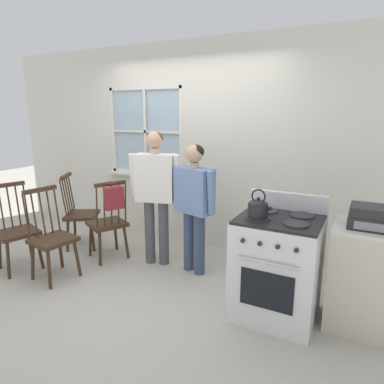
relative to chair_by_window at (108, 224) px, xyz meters
name	(u,v)px	position (x,y,z in m)	size (l,w,h in m)	color
ground_plane	(132,283)	(0.66, -0.40, -0.45)	(16.00, 16.00, 0.00)	#B2AD9E
wall_back	(195,148)	(0.71, 1.00, 0.88)	(6.40, 0.16, 2.70)	silver
chair_by_window	(108,224)	(0.00, 0.00, 0.00)	(0.54, 0.55, 1.01)	#3D2819
chair_near_wall	(52,239)	(-0.19, -0.68, 0.00)	(0.46, 0.48, 1.01)	#3D2819
chair_center_cluster	(80,215)	(-0.59, 0.12, 0.00)	(0.56, 0.57, 1.01)	#3D2819
chair_near_stove	(17,232)	(-0.74, -0.72, 0.00)	(0.51, 0.53, 1.01)	#3D2819
person_elderly_left	(156,186)	(0.62, 0.16, 0.51)	(0.61, 0.32, 1.59)	#4C4C51
person_teen_center	(194,197)	(1.12, 0.17, 0.43)	(0.60, 0.32, 1.47)	#384766
stove	(277,266)	(2.17, -0.25, 0.02)	(0.71, 0.68, 1.08)	silver
kettle	(258,208)	(2.01, -0.38, 0.57)	(0.21, 0.17, 0.25)	black
potted_plant	(142,170)	(-0.11, 0.91, 0.54)	(0.16, 0.16, 0.32)	#935B3D
handbag	(114,198)	(0.21, -0.10, 0.38)	(0.24, 0.24, 0.31)	maroon
side_counter	(364,278)	(2.86, -0.08, 0.00)	(0.55, 0.50, 0.90)	beige
stereo	(372,217)	(2.86, -0.10, 0.54)	(0.34, 0.29, 0.18)	#232326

